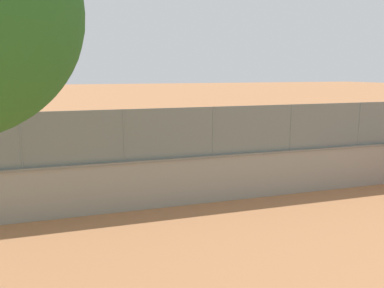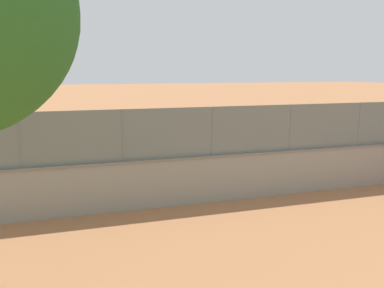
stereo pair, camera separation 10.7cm
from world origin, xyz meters
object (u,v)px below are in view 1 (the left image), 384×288
at_px(sports_ball, 277,185).
at_px(player_near_wall_returning, 217,135).
at_px(spare_ball_by_wall, 70,197).
at_px(player_baseline_waiting, 254,156).
at_px(player_at_service_line, 119,132).

bearing_deg(sports_ball, player_near_wall_returning, -95.69).
xyz_separation_m(player_near_wall_returning, spare_ball_by_wall, (8.54, 6.36, -0.83)).
bearing_deg(player_baseline_waiting, sports_ball, 98.33).
xyz_separation_m(player_baseline_waiting, player_near_wall_returning, (-0.98, -6.17, -0.07)).
xyz_separation_m(player_at_service_line, spare_ball_by_wall, (3.42, 9.25, -0.86)).
height_order(player_baseline_waiting, spare_ball_by_wall, player_baseline_waiting).
bearing_deg(spare_ball_by_wall, sports_ball, 170.62).
bearing_deg(player_baseline_waiting, player_at_service_line, -65.41).
distance_m(player_near_wall_returning, sports_ball, 7.73).
bearing_deg(player_at_service_line, spare_ball_by_wall, 69.69).
height_order(player_near_wall_returning, sports_ball, player_near_wall_returning).
bearing_deg(player_near_wall_returning, player_at_service_line, -29.38).
distance_m(player_at_service_line, player_near_wall_returning, 5.88).
bearing_deg(player_near_wall_returning, sports_ball, 84.31).
distance_m(player_at_service_line, spare_ball_by_wall, 9.90).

